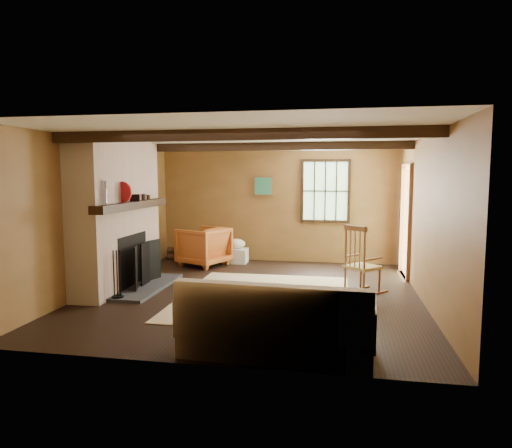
% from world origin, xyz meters
% --- Properties ---
extents(ground, '(5.50, 5.50, 0.00)m').
position_xyz_m(ground, '(0.00, 0.00, 0.00)').
color(ground, black).
rests_on(ground, ground).
extents(room_envelope, '(5.02, 5.52, 2.44)m').
position_xyz_m(room_envelope, '(0.22, 0.26, 1.63)').
color(room_envelope, '#936134').
rests_on(room_envelope, ground).
extents(fireplace, '(1.02, 2.30, 2.40)m').
position_xyz_m(fireplace, '(-2.23, -0.00, 1.10)').
color(fireplace, '#945139').
rests_on(fireplace, ground).
extents(rug, '(2.50, 3.00, 0.01)m').
position_xyz_m(rug, '(0.20, -0.20, 0.00)').
color(rug, '#CEB389').
rests_on(rug, ground).
extents(rocking_chair, '(0.83, 0.85, 1.08)m').
position_xyz_m(rocking_chair, '(1.63, 0.27, 0.45)').
color(rocking_chair, tan).
rests_on(rocking_chair, ground).
extents(sofa, '(2.02, 0.99, 0.79)m').
position_xyz_m(sofa, '(0.68, -2.33, 0.28)').
color(sofa, silver).
rests_on(sofa, ground).
extents(firewood_pile, '(0.71, 0.13, 0.26)m').
position_xyz_m(firewood_pile, '(-2.03, 2.53, 0.13)').
color(firewood_pile, '#503422').
rests_on(firewood_pile, ground).
extents(laundry_basket, '(0.50, 0.38, 0.30)m').
position_xyz_m(laundry_basket, '(-0.83, 2.37, 0.15)').
color(laundry_basket, white).
rests_on(laundry_basket, ground).
extents(basket_pillow, '(0.44, 0.36, 0.21)m').
position_xyz_m(basket_pillow, '(-0.83, 2.37, 0.40)').
color(basket_pillow, silver).
rests_on(basket_pillow, laundry_basket).
extents(armchair, '(1.14, 1.13, 0.79)m').
position_xyz_m(armchair, '(-1.40, 1.96, 0.40)').
color(armchair, '#BF6026').
rests_on(armchair, ground).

